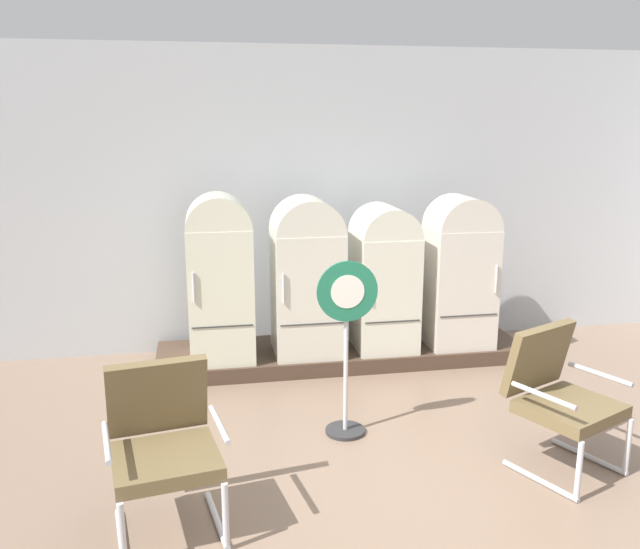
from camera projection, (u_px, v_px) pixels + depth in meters
ground at (443, 537)px, 4.06m from camera, size 12.00×10.00×0.05m
back_wall at (330, 199)px, 7.18m from camera, size 11.76×0.12×3.20m
display_plinth at (341, 352)px, 6.93m from camera, size 3.78×0.95×0.15m
refrigerator_0 at (220, 273)px, 6.37m from camera, size 0.62×0.63×1.62m
refrigerator_1 at (307, 272)px, 6.55m from camera, size 0.68×0.68×1.57m
refrigerator_2 at (384, 273)px, 6.72m from camera, size 0.60×0.72×1.47m
refrigerator_3 at (460, 267)px, 6.79m from camera, size 0.65×0.61×1.56m
armchair_left at (163, 439)px, 4.03m from camera, size 0.77×0.79×1.03m
armchair_right at (559, 392)px, 4.72m from camera, size 0.86×0.89×1.03m
sign_stand at (346, 350)px, 5.17m from camera, size 0.48×0.32×1.43m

